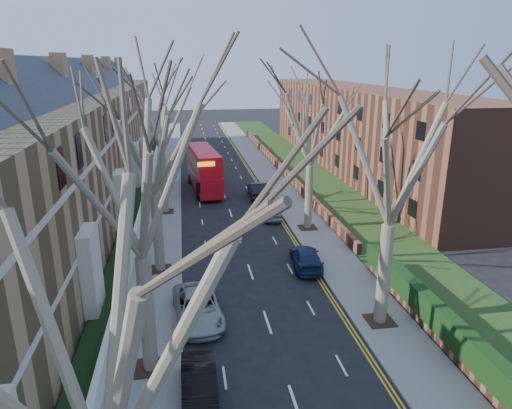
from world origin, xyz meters
name	(u,v)px	position (x,y,z in m)	size (l,w,h in m)	color
pavement_left	(166,182)	(-6.00, 39.00, 0.06)	(3.00, 102.00, 0.12)	slate
pavement_right	(271,178)	(6.00, 39.00, 0.06)	(3.00, 102.00, 0.12)	slate
terrace_left	(72,148)	(-13.65, 31.00, 5.53)	(9.70, 78.00, 13.60)	#9A7B4E
flats_right	(356,128)	(17.46, 43.00, 4.98)	(13.97, 54.00, 10.00)	brown
wall_hedge_right	(493,376)	(7.70, 2.00, 1.12)	(0.70, 24.00, 1.80)	brown
front_wall_left	(145,198)	(-7.65, 31.00, 0.62)	(0.30, 78.00, 1.00)	white
grass_verge_right	(309,175)	(10.50, 39.00, 0.15)	(6.00, 102.00, 0.06)	#1C3814
tree_left_near	(83,302)	(-5.70, -4.00, 8.93)	(9.80, 9.80, 13.73)	#716950
tree_left_mid	(134,154)	(-5.70, 6.00, 9.56)	(10.50, 10.50, 14.71)	#716950
tree_left_far	(151,127)	(-5.70, 16.00, 9.24)	(10.15, 10.15, 14.22)	#716950
tree_left_dist	(159,104)	(-5.70, 28.00, 9.56)	(10.50, 10.50, 14.71)	#716950
tree_right_mid	(396,138)	(5.70, 8.00, 9.56)	(10.50, 10.50, 14.71)	#716950
tree_right_far	(312,113)	(5.70, 22.00, 9.24)	(10.15, 10.15, 14.22)	#716950
double_decker_bus	(204,171)	(-1.87, 35.02, 2.07)	(3.32, 10.22, 4.23)	red
car_left_mid	(199,386)	(-3.70, 3.84, 0.65)	(1.38, 3.95, 1.30)	black
car_left_far	(198,307)	(-3.53, 9.85, 0.70)	(2.33, 5.05, 1.40)	#999A9E
car_right_near	(306,258)	(3.70, 15.16, 0.64)	(1.80, 4.43, 1.28)	#15244C
car_right_mid	(271,211)	(3.33, 25.15, 0.66)	(1.56, 3.87, 1.32)	#9CA0A5
car_right_far	(258,190)	(3.20, 31.46, 0.78)	(1.64, 4.71, 1.55)	black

